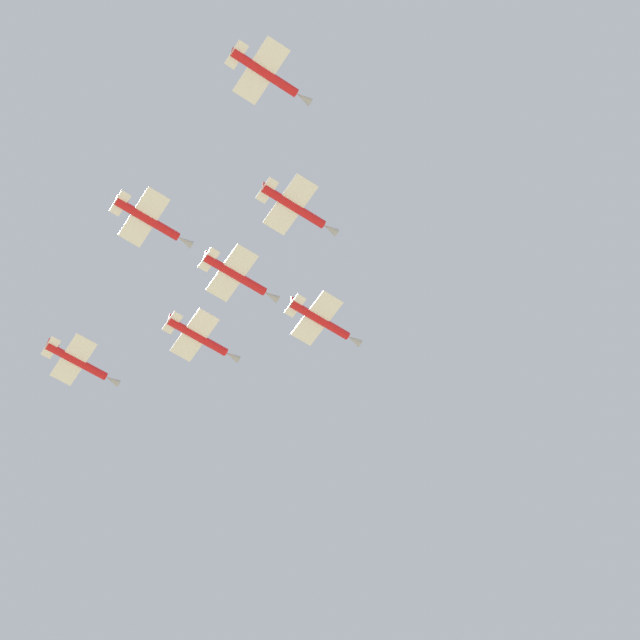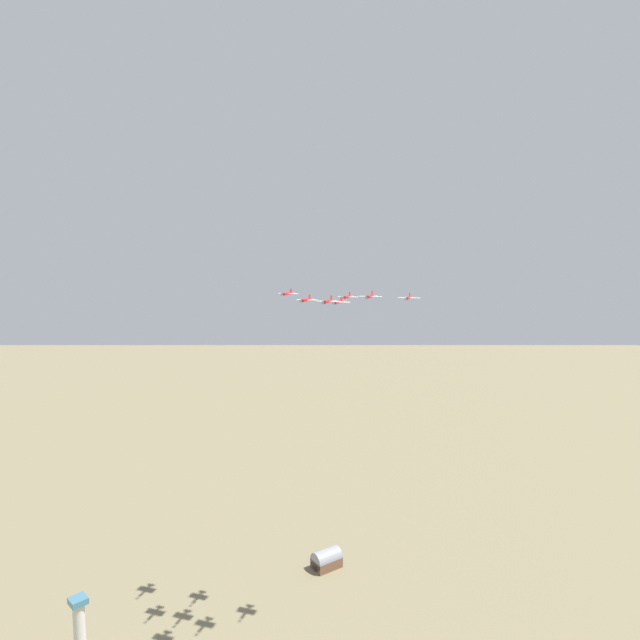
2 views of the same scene
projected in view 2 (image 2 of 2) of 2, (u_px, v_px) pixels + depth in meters
control_tower at (79, 628)px, 199.26m from camera, size 6.00×6.00×26.42m
hangar at (327, 560)px, 263.23m from camera, size 15.43×11.44×9.50m
jet_lead at (328, 301)px, 190.01m from camera, size 11.70×9.21×2.52m
jet_port_inner at (370, 296)px, 198.26m from camera, size 11.70×9.21×2.52m
jet_starboard_inner at (306, 300)px, 206.07m from camera, size 11.70×9.21×2.52m
jet_port_outer at (338, 302)px, 203.55m from camera, size 11.70×9.21×2.52m
jet_starboard_outer at (408, 298)px, 206.76m from camera, size 11.70×9.21×2.52m
jet_center_rear at (287, 294)px, 221.91m from camera, size 11.70×9.21×2.52m
jet_port_trail at (347, 297)px, 216.84m from camera, size 11.70×9.21×2.52m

